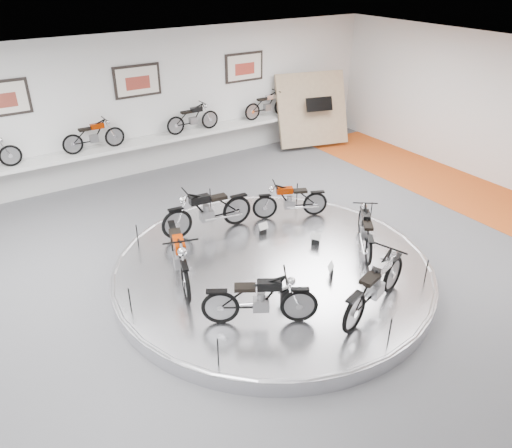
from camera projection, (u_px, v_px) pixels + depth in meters
floor at (281, 283)px, 10.00m from camera, size 16.00×16.00×0.00m
ceiling at (287, 81)px, 8.09m from camera, size 16.00×16.00×0.00m
wall_back at (140, 106)px, 14.20m from camera, size 16.00×0.00×16.00m
orange_carpet_strip at (489, 202)px, 13.26m from camera, size 2.40×12.60×0.01m
dado_band at (145, 154)px, 14.88m from camera, size 15.68×0.04×1.10m
display_platform at (272, 270)px, 10.15m from camera, size 6.40×6.40×0.30m
platform_rim at (273, 265)px, 10.09m from camera, size 6.40×6.40×0.10m
shelf at (147, 142)px, 14.46m from camera, size 11.00×0.55×0.10m
poster_left at (1, 99)px, 12.16m from camera, size 1.35×0.06×0.88m
poster_center at (137, 81)px, 13.83m from camera, size 1.35×0.06×0.88m
poster_right at (244, 67)px, 15.51m from camera, size 1.35×0.06×0.88m
display_panel at (312, 109)px, 16.58m from camera, size 2.56×1.52×2.30m
shelf_bike_b at (94, 138)px, 13.54m from camera, size 1.22×0.43×0.73m
shelf_bike_c at (193, 120)px, 14.98m from camera, size 1.22×0.43×0.73m
shelf_bike_d at (267, 107)px, 16.27m from camera, size 1.22×0.43×0.73m
bike_a at (290, 200)px, 11.66m from camera, size 1.61×1.11×0.90m
bike_b at (207, 210)px, 11.01m from camera, size 1.86×0.82×1.06m
bike_c at (179, 254)px, 9.38m from camera, size 1.16×1.97×1.09m
bike_d at (260, 299)px, 8.26m from camera, size 1.73×1.36×0.98m
bike_e at (376, 284)px, 8.54m from camera, size 1.92×1.17×1.06m
bike_f at (366, 230)px, 10.40m from camera, size 1.35×1.55×0.90m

